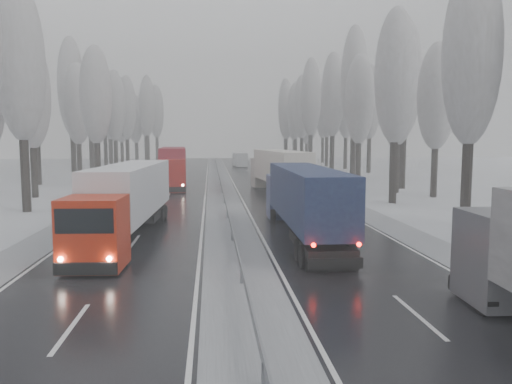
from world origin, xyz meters
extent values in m
plane|color=silver|center=(0.00, 0.00, 0.00)|extent=(260.00, 260.00, 0.00)
cube|color=black|center=(5.25, 30.00, 0.01)|extent=(7.50, 200.00, 0.03)
cube|color=black|center=(-5.25, 30.00, 0.01)|extent=(7.50, 200.00, 0.03)
cube|color=#A2A4AA|center=(0.00, 30.00, 0.02)|extent=(3.00, 200.00, 0.04)
cube|color=#A2A4AA|center=(10.20, 30.00, 0.02)|extent=(2.40, 200.00, 0.04)
cube|color=#A2A4AA|center=(-10.20, 30.00, 0.02)|extent=(2.40, 200.00, 0.04)
cube|color=slate|center=(0.00, 30.00, 0.60)|extent=(0.06, 200.00, 0.32)
cube|color=slate|center=(0.00, -4.00, 0.30)|extent=(0.12, 0.12, 0.60)
cube|color=slate|center=(0.00, 28.00, 0.30)|extent=(0.12, 0.12, 0.60)
cube|color=slate|center=(0.00, 60.00, 0.30)|extent=(0.12, 0.12, 0.60)
cylinder|color=black|center=(15.04, 15.67, 2.80)|extent=(0.68, 0.68, 5.60)
ellipsoid|color=gray|center=(15.04, 15.67, 10.80)|extent=(3.60, 3.60, 11.45)
cylinder|color=black|center=(14.51, 27.03, 2.81)|extent=(0.68, 0.68, 5.62)
ellipsoid|color=gray|center=(14.51, 27.03, 10.84)|extent=(3.60, 3.60, 11.48)
cylinder|color=black|center=(20.02, 31.03, 2.47)|extent=(0.64, 0.64, 4.94)
ellipsoid|color=gray|center=(20.02, 31.03, 9.53)|extent=(3.60, 3.60, 10.09)
cylinder|color=black|center=(17.90, 35.17, 2.66)|extent=(0.66, 0.66, 5.32)
ellipsoid|color=gray|center=(17.90, 35.17, 10.27)|extent=(3.60, 3.60, 10.88)
cylinder|color=black|center=(20.12, 39.17, 3.16)|extent=(0.72, 0.72, 6.31)
ellipsoid|color=gray|center=(20.12, 39.17, 12.17)|extent=(3.60, 3.60, 12.90)
cylinder|color=black|center=(17.02, 45.60, 2.69)|extent=(0.67, 0.67, 5.38)
ellipsoid|color=gray|center=(17.02, 45.60, 10.37)|extent=(3.60, 3.60, 10.98)
cylinder|color=black|center=(23.31, 49.60, 2.30)|extent=(0.62, 0.62, 4.59)
ellipsoid|color=gray|center=(23.31, 49.60, 8.86)|extent=(3.60, 3.60, 9.39)
cylinder|color=black|center=(17.90, 51.02, 3.47)|extent=(0.76, 0.76, 6.95)
ellipsoid|color=gray|center=(17.90, 51.02, 13.40)|extent=(3.60, 3.60, 14.19)
cylinder|color=black|center=(24.81, 55.02, 3.30)|extent=(0.74, 0.74, 6.59)
ellipsoid|color=gray|center=(24.81, 55.02, 12.71)|extent=(3.60, 3.60, 13.46)
cylinder|color=black|center=(17.56, 61.27, 3.18)|extent=(0.72, 0.72, 6.37)
ellipsoid|color=gray|center=(17.56, 61.27, 12.28)|extent=(3.60, 3.60, 13.01)
cylinder|color=black|center=(24.72, 65.27, 2.99)|extent=(0.70, 0.70, 5.97)
ellipsoid|color=gray|center=(24.72, 65.27, 11.52)|extent=(3.60, 3.60, 12.20)
cylinder|color=black|center=(16.34, 71.95, 3.33)|extent=(0.74, 0.74, 6.65)
ellipsoid|color=gray|center=(16.34, 71.95, 12.83)|extent=(3.60, 3.60, 13.59)
cylinder|color=black|center=(23.71, 75.95, 3.07)|extent=(0.71, 0.71, 6.14)
ellipsoid|color=gray|center=(23.71, 75.95, 11.84)|extent=(3.60, 3.60, 12.54)
cylinder|color=black|center=(16.56, 81.70, 3.03)|extent=(0.71, 0.71, 6.05)
ellipsoid|color=gray|center=(16.56, 81.70, 11.68)|extent=(3.60, 3.60, 12.37)
cylinder|color=black|center=(22.48, 85.70, 3.15)|extent=(0.72, 0.72, 6.30)
ellipsoid|color=gray|center=(22.48, 85.70, 12.15)|extent=(3.60, 3.60, 12.87)
cylinder|color=black|center=(16.63, 89.21, 2.94)|extent=(0.70, 0.70, 5.88)
ellipsoid|color=gray|center=(16.63, 89.21, 11.33)|extent=(3.60, 3.60, 12.00)
cylinder|color=black|center=(19.77, 93.21, 2.43)|extent=(0.64, 0.64, 4.86)
ellipsoid|color=gray|center=(19.77, 93.21, 9.37)|extent=(3.60, 3.60, 9.92)
cylinder|color=black|center=(15.73, 96.32, 2.99)|extent=(0.70, 0.70, 5.98)
ellipsoid|color=gray|center=(15.73, 96.32, 11.53)|extent=(3.60, 3.60, 12.21)
cylinder|color=black|center=(24.94, 100.32, 3.09)|extent=(0.71, 0.71, 6.19)
ellipsoid|color=gray|center=(24.94, 100.32, 11.93)|extent=(3.60, 3.60, 12.64)
cylinder|color=black|center=(17.04, 106.16, 3.43)|extent=(0.75, 0.75, 6.86)
ellipsoid|color=gray|center=(17.04, 106.16, 13.22)|extent=(3.60, 3.60, 14.01)
cylinder|color=black|center=(24.02, 110.16, 2.77)|extent=(0.68, 0.68, 5.55)
ellipsoid|color=gray|center=(24.02, 110.16, 10.70)|extent=(3.60, 3.60, 11.33)
cylinder|color=black|center=(18.73, 116.73, 3.05)|extent=(0.71, 0.71, 6.09)
ellipsoid|color=gray|center=(18.73, 116.73, 11.75)|extent=(3.60, 3.60, 12.45)
cylinder|color=black|center=(21.55, 120.73, 2.74)|extent=(0.67, 0.67, 5.49)
ellipsoid|color=gray|center=(21.55, 120.73, 10.58)|extent=(3.60, 3.60, 11.21)
cylinder|color=black|center=(-15.13, 24.57, 2.92)|extent=(0.69, 0.69, 5.83)
ellipsoid|color=gray|center=(-15.13, 24.57, 11.25)|extent=(3.60, 3.60, 11.92)
cylinder|color=black|center=(-17.75, 34.20, 2.52)|extent=(0.65, 0.65, 5.03)
ellipsoid|color=gray|center=(-17.75, 34.20, 9.70)|extent=(3.60, 3.60, 10.28)
cylinder|color=black|center=(-13.94, 43.73, 2.72)|extent=(0.67, 0.67, 5.44)
ellipsoid|color=gray|center=(-13.94, 43.73, 10.49)|extent=(3.60, 3.60, 11.11)
cylinder|color=black|center=(-21.85, 47.73, 2.86)|extent=(0.69, 0.69, 5.72)
ellipsoid|color=gray|center=(-21.85, 47.73, 11.04)|extent=(3.60, 3.60, 11.69)
cylinder|color=black|center=(-18.26, 52.71, 2.61)|extent=(0.66, 0.66, 5.23)
ellipsoid|color=gray|center=(-18.26, 52.71, 10.08)|extent=(3.60, 3.60, 10.68)
cylinder|color=black|center=(-20.05, 56.71, 3.30)|extent=(0.74, 0.74, 6.60)
ellipsoid|color=gray|center=(-20.05, 56.71, 12.74)|extent=(3.60, 3.60, 13.49)
cylinder|color=black|center=(-18.16, 62.35, 2.58)|extent=(0.65, 0.65, 5.16)
ellipsoid|color=gray|center=(-18.16, 62.35, 9.95)|extent=(3.60, 3.60, 10.54)
cylinder|color=black|center=(-19.54, 66.35, 2.90)|extent=(0.69, 0.69, 5.79)
ellipsoid|color=gray|center=(-19.54, 66.35, 11.18)|extent=(3.60, 3.60, 11.84)
cylinder|color=black|center=(-16.58, 69.11, 2.82)|extent=(0.68, 0.68, 5.64)
ellipsoid|color=gray|center=(-16.58, 69.11, 10.89)|extent=(3.60, 3.60, 11.53)
cylinder|color=black|center=(-21.42, 73.11, 3.28)|extent=(0.73, 0.73, 6.56)
ellipsoid|color=gray|center=(-21.42, 73.11, 12.65)|extent=(3.60, 3.60, 13.40)
cylinder|color=black|center=(-16.33, 79.19, 2.90)|extent=(0.69, 0.69, 5.79)
ellipsoid|color=gray|center=(-16.33, 79.19, 11.17)|extent=(3.60, 3.60, 11.84)
cylinder|color=black|center=(-21.09, 83.19, 3.32)|extent=(0.74, 0.74, 6.65)
ellipsoid|color=gray|center=(-21.09, 83.19, 12.82)|extent=(3.60, 3.60, 13.58)
cylinder|color=black|center=(-18.93, 88.54, 2.56)|extent=(0.65, 0.65, 5.12)
ellipsoid|color=gray|center=(-18.93, 88.54, 9.88)|extent=(3.60, 3.60, 10.46)
cylinder|color=black|center=(-21.82, 92.54, 2.92)|extent=(0.69, 0.69, 5.84)
ellipsoid|color=gray|center=(-21.82, 92.54, 11.26)|extent=(3.60, 3.60, 11.92)
cylinder|color=black|center=(-15.07, 99.33, 3.34)|extent=(0.74, 0.74, 6.67)
ellipsoid|color=gray|center=(-15.07, 99.33, 12.87)|extent=(3.60, 3.60, 13.63)
cylinder|color=black|center=(-24.20, 103.33, 3.15)|extent=(0.72, 0.72, 6.31)
ellipsoid|color=gray|center=(-24.20, 103.33, 12.16)|extent=(3.60, 3.60, 12.88)
cylinder|color=black|center=(-14.05, 108.72, 3.14)|extent=(0.72, 0.72, 6.29)
ellipsoid|color=gray|center=(-14.05, 108.72, 12.12)|extent=(3.60, 3.60, 12.84)
cylinder|color=black|center=(-19.66, 112.72, 2.43)|extent=(0.64, 0.64, 4.86)
ellipsoid|color=gray|center=(-19.66, 112.72, 9.36)|extent=(3.60, 3.60, 9.92)
cylinder|color=black|center=(-17.56, 115.31, 3.31)|extent=(0.74, 0.74, 6.63)
ellipsoid|color=gray|center=(-17.56, 115.31, 12.78)|extent=(3.60, 3.60, 13.54)
cylinder|color=black|center=(-20.33, 119.31, 2.89)|extent=(0.69, 0.69, 5.79)
ellipsoid|color=gray|center=(-20.33, 119.31, 11.16)|extent=(3.60, 3.60, 11.82)
cube|color=#515256|center=(8.47, 0.70, 1.65)|extent=(2.61, 2.70, 3.00)
cube|color=black|center=(8.52, 1.95, 2.35)|extent=(2.30, 0.19, 1.00)
cube|color=black|center=(8.53, 2.05, 0.45)|extent=(2.51, 0.25, 0.50)
cylinder|color=black|center=(7.39, -0.06, 0.52)|extent=(0.39, 1.05, 1.04)
sphere|color=white|center=(7.58, 2.12, 0.85)|extent=(0.22, 0.22, 0.22)
sphere|color=white|center=(9.48, 2.04, 0.85)|extent=(0.22, 0.22, 0.22)
cube|color=navy|center=(3.97, 18.88, 1.60)|extent=(2.45, 2.55, 2.92)
cube|color=black|center=(3.98, 20.10, 2.28)|extent=(2.24, 0.12, 0.97)
cube|color=black|center=(3.98, 20.20, 0.44)|extent=(2.43, 0.17, 0.49)
cube|color=#15183B|center=(3.89, 11.30, 2.62)|extent=(2.60, 12.66, 2.72)
cube|color=black|center=(3.83, 4.94, 0.53)|extent=(2.24, 0.14, 0.44)
cube|color=black|center=(3.86, 7.80, 0.73)|extent=(2.19, 5.37, 0.44)
cube|color=black|center=(3.84, 5.47, 0.34)|extent=(2.24, 0.08, 0.58)
cylinder|color=black|center=(2.94, 18.12, 0.51)|extent=(0.35, 1.01, 1.01)
cylinder|color=black|center=(4.98, 18.10, 0.51)|extent=(0.35, 1.01, 1.01)
cylinder|color=black|center=(2.83, 7.43, 0.51)|extent=(0.35, 1.01, 1.01)
cylinder|color=black|center=(4.88, 7.41, 0.51)|extent=(0.35, 1.01, 1.01)
cylinder|color=black|center=(2.82, 6.16, 0.51)|extent=(0.35, 1.01, 1.01)
cylinder|color=black|center=(4.86, 6.14, 0.51)|extent=(0.35, 1.01, 1.01)
sphere|color=#FF0C05|center=(2.91, 4.88, 1.31)|extent=(0.19, 0.19, 0.19)
sphere|color=#FF0C05|center=(4.75, 4.86, 1.31)|extent=(0.19, 0.19, 0.19)
sphere|color=white|center=(3.06, 20.23, 0.83)|extent=(0.21, 0.21, 0.21)
sphere|color=white|center=(4.90, 20.22, 0.83)|extent=(0.21, 0.21, 0.21)
cube|color=#A7A094|center=(4.85, 41.60, 1.77)|extent=(2.92, 3.02, 3.21)
cube|color=black|center=(4.72, 42.93, 2.52)|extent=(2.46, 0.34, 1.07)
cube|color=black|center=(4.71, 43.04, 0.48)|extent=(2.68, 0.41, 0.54)
cube|color=beige|center=(5.62, 33.28, 2.89)|extent=(4.01, 14.12, 3.00)
cube|color=black|center=(6.27, 26.30, 0.59)|extent=(2.46, 0.36, 0.48)
cube|color=black|center=(5.98, 29.44, 0.80)|extent=(2.89, 6.08, 0.48)
cube|color=black|center=(6.22, 26.89, 0.37)|extent=(2.46, 0.29, 0.64)
cylinder|color=black|center=(3.81, 40.64, 0.56)|extent=(0.48, 1.14, 1.11)
cylinder|color=black|center=(6.05, 40.85, 0.56)|extent=(0.48, 1.14, 1.11)
cylinder|color=black|center=(4.90, 28.91, 0.56)|extent=(0.48, 1.14, 1.11)
cylinder|color=black|center=(7.14, 29.12, 0.56)|extent=(0.48, 1.14, 1.11)
cylinder|color=black|center=(5.03, 27.53, 0.56)|extent=(0.48, 1.14, 1.11)
cylinder|color=black|center=(7.27, 27.74, 0.56)|extent=(0.48, 1.14, 1.11)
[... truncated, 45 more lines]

